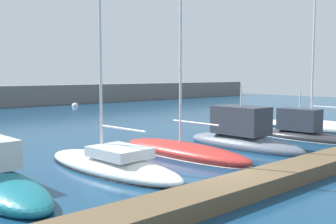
{
  "coord_description": "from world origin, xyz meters",
  "views": [
    {
      "loc": [
        -11.45,
        -10.14,
        4.06
      ],
      "look_at": [
        3.33,
        6.3,
        2.03
      ],
      "focal_mm": 43.43,
      "sensor_mm": 36.0,
      "label": 1
    }
  ],
  "objects": [
    {
      "name": "sailboat_ivory_eighth",
      "position": [
        16.71,
        4.31,
        0.32
      ],
      "size": [
        2.62,
        9.3,
        19.73
      ],
      "rotation": [
        0.0,
        0.0,
        1.61
      ],
      "color": "silver",
      "rests_on": "ground_plane"
    },
    {
      "name": "dock_pier",
      "position": [
        0.0,
        -1.83,
        0.28
      ],
      "size": [
        36.62,
        1.59,
        0.56
      ],
      "primitive_type": "cube",
      "color": "brown",
      "rests_on": "ground_plane"
    },
    {
      "name": "motorboat_charcoal_seventh",
      "position": [
        11.79,
        3.05,
        0.52
      ],
      "size": [
        2.06,
        6.26,
        3.3
      ],
      "rotation": [
        0.0,
        0.0,
        1.62
      ],
      "color": "#2D2D33",
      "rests_on": "ground_plane"
    },
    {
      "name": "sailboat_white_fourth",
      "position": [
        -1.9,
        4.12,
        0.28
      ],
      "size": [
        2.94,
        8.46,
        14.74
      ],
      "rotation": [
        0.0,
        0.0,
        1.63
      ],
      "color": "white",
      "rests_on": "ground_plane"
    },
    {
      "name": "ground_plane",
      "position": [
        0.0,
        0.0,
        0.0
      ],
      "size": [
        120.0,
        120.0,
        0.0
      ],
      "primitive_type": "plane",
      "color": "navy"
    },
    {
      "name": "mooring_buoy_white",
      "position": [
        14.67,
        36.97,
        0.0
      ],
      "size": [
        0.88,
        0.88,
        0.88
      ],
      "primitive_type": "sphere",
      "color": "white",
      "rests_on": "ground_plane"
    },
    {
      "name": "sailboat_red_fifth",
      "position": [
        2.56,
        4.33,
        0.31
      ],
      "size": [
        2.41,
        8.38,
        14.94
      ],
      "rotation": [
        0.0,
        0.0,
        1.61
      ],
      "color": "#B72D28",
      "rests_on": "ground_plane"
    },
    {
      "name": "motorboat_slate_sixth",
      "position": [
        6.75,
        3.89,
        0.63
      ],
      "size": [
        2.23,
        7.6,
        3.8
      ],
      "rotation": [
        0.0,
        0.0,
        1.58
      ],
      "color": "slate",
      "rests_on": "ground_plane"
    }
  ]
}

